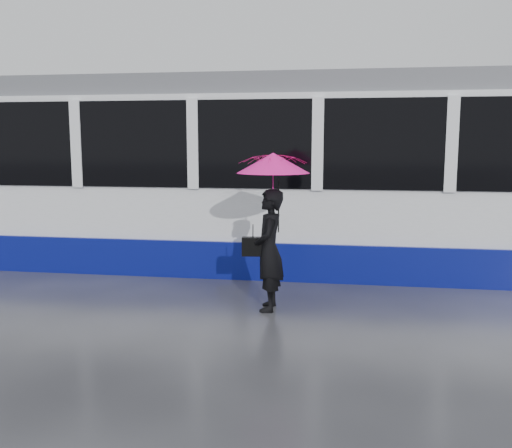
# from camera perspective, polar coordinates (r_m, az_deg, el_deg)

# --- Properties ---
(ground) EXTENTS (90.00, 90.00, 0.00)m
(ground) POSITION_cam_1_polar(r_m,az_deg,el_deg) (8.21, -3.85, -7.62)
(ground) COLOR #28282D
(ground) RESTS_ON ground
(rails) EXTENTS (34.00, 1.51, 0.02)m
(rails) POSITION_cam_1_polar(r_m,az_deg,el_deg) (10.59, -0.81, -3.92)
(rails) COLOR #3F3D38
(rails) RESTS_ON ground
(tram) EXTENTS (26.00, 2.56, 3.35)m
(tram) POSITION_cam_1_polar(r_m,az_deg,el_deg) (10.96, -12.17, 4.90)
(tram) COLOR white
(tram) RESTS_ON ground
(woman) EXTENTS (0.43, 0.62, 1.63)m
(woman) POSITION_cam_1_polar(r_m,az_deg,el_deg) (7.58, 1.31, -2.63)
(woman) COLOR black
(woman) RESTS_ON ground
(umbrella) EXTENTS (1.02, 1.02, 1.10)m
(umbrella) POSITION_cam_1_polar(r_m,az_deg,el_deg) (7.45, 1.72, 4.70)
(umbrella) COLOR #FB159C
(umbrella) RESTS_ON ground
(handbag) EXTENTS (0.30, 0.15, 0.43)m
(handbag) POSITION_cam_1_polar(r_m,az_deg,el_deg) (7.62, -0.31, -2.26)
(handbag) COLOR black
(handbag) RESTS_ON ground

